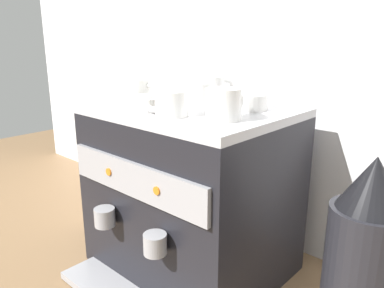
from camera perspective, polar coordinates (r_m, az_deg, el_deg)
ground_plane at (r=1.23m, az=0.00°, el=-17.64°), size 4.00×4.00×0.00m
tiled_backsplash_wall at (r=1.28m, az=9.41°, el=7.61°), size 2.80×0.03×1.00m
espresso_machine at (r=1.11m, az=-0.15°, el=-7.11°), size 0.53×0.53×0.49m
ceramic_cup_0 at (r=1.11m, az=-8.23°, el=7.99°), size 0.12×0.08×0.07m
ceramic_cup_1 at (r=1.17m, az=3.13°, el=8.57°), size 0.08×0.12×0.07m
ceramic_cup_2 at (r=1.03m, az=1.16°, el=7.46°), size 0.12×0.08×0.07m
ceramic_cup_3 at (r=0.87m, az=4.97°, el=6.07°), size 0.08×0.12×0.07m
ceramic_cup_4 at (r=0.91m, az=-3.37°, el=6.15°), size 0.11×0.08×0.06m
ceramic_bowl_0 at (r=1.02m, az=7.93°, el=6.41°), size 0.13×0.13×0.04m
ceramic_bowl_1 at (r=1.00m, az=-7.24°, el=6.12°), size 0.12×0.12×0.04m
ceramic_bowl_2 at (r=1.20m, az=-2.49°, el=7.91°), size 0.09×0.09×0.04m
coffee_grinder at (r=0.90m, az=24.54°, el=-16.31°), size 0.16×0.16×0.46m
milk_pitcher at (r=1.47m, az=-13.69°, el=-9.42°), size 0.08×0.08×0.12m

